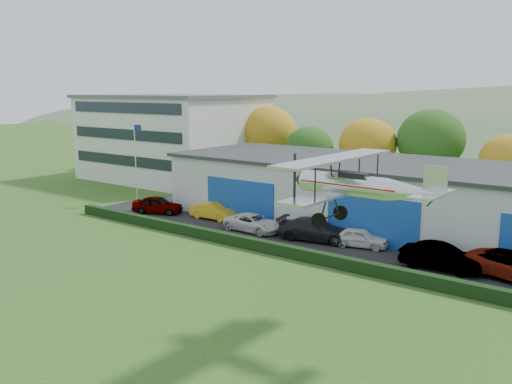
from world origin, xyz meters
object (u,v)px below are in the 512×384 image
Objects in this scene: car_1 at (213,211)px; car_0 at (158,205)px; office_block at (173,137)px; hangar at (405,197)px; car_2 at (253,223)px; car_4 at (360,238)px; flagpole at (136,155)px; car_3 at (316,230)px; biplane at (356,184)px; car_5 at (441,257)px.

car_0 is at bearing 100.39° from car_1.
car_0 is at bearing -48.85° from office_block.
hangar is 8.36× the size of car_2.
hangar is at bearing -12.01° from office_block.
car_4 is (13.81, -0.06, -0.02)m from car_1.
flagpole reaches higher than car_3.
hangar is at bearing -17.34° from car_4.
car_2 is at bearing 142.26° from biplane.
office_block is 32.78m from car_3.
car_2 is 0.87× the size of car_3.
car_5 is (5.78, -8.37, -1.80)m from hangar.
car_1 is at bearing -36.37° from office_block.
car_1 is 10.46m from car_3.
car_3 is at bearing 127.96° from biplane.
car_5 is (25.57, -0.27, 0.04)m from car_0.
biplane is at bearing 175.46° from car_5.
car_4 is 15.50m from biplane.
office_block is 23.69m from car_1.
car_5 is at bearing -108.24° from car_3.
hangar is 12.23m from car_2.
car_5 is at bearing -97.59° from car_1.
flagpole is 1.65× the size of car_2.
office_block is 3.67× the size of car_3.
car_4 is at bearing -93.28° from car_1.
flagpole is at bearing 74.48° from car_4.
flagpole is 11.38m from car_1.
biplane reaches higher than car_5.
flagpole reaches higher than car_4.
car_4 is at bearing 115.89° from biplane.
car_3 is at bearing -82.10° from car_2.
flagpole reaches higher than car_1.
car_4 is at bearing 73.25° from car_5.
hangar is at bearing 31.72° from car_5.
car_1 is (5.52, 1.32, -0.07)m from car_0.
flagpole is 6.79m from car_0.
car_2 is 5.32m from car_3.
hangar is 9.61× the size of car_1.
biplane is (19.72, -12.94, 6.25)m from car_1.
biplane reaches higher than car_3.
car_5 reaches higher than car_0.
office_block reaches higher than car_0.
car_3 is 0.69× the size of biplane.
hangar is 8.27× the size of car_5.
biplane is at bearing -138.44° from car_0.
car_1 is (10.61, -0.80, -4.04)m from flagpole.
car_0 is 28.47m from biplane.
biplane is (25.24, -11.62, 6.18)m from car_0.
car_4 is at bearing -94.21° from car_3.
car_3 is at bearing -26.11° from office_block.
office_block reaches higher than car_2.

